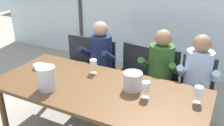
{
  "coord_description": "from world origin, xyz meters",
  "views": [
    {
      "loc": [
        1.2,
        -2.01,
        2.03
      ],
      "look_at": [
        0.0,
        0.35,
        0.87
      ],
      "focal_mm": 39.62,
      "sensor_mm": 36.0,
      "label": 1
    }
  ],
  "objects_px": {
    "dining_table": "(97,92)",
    "chair_near_window_right": "(195,86)",
    "chair_right_of_center": "(161,77)",
    "person_olive_shirt": "(159,70)",
    "chair_left_of_center": "(100,66)",
    "person_pale_blue_shirt": "(197,78)",
    "wine_glass_center_pour": "(198,92)",
    "tasting_bowl": "(39,66)",
    "chair_center": "(132,71)",
    "wine_glass_by_left_taster": "(146,87)",
    "ice_bucket_secondary": "(133,81)",
    "ice_bucket_primary": "(46,78)",
    "person_navy_polo": "(98,58)",
    "chair_near_curtain": "(78,60)",
    "wine_glass_near_bucket": "(93,64)"
  },
  "relations": [
    {
      "from": "dining_table",
      "to": "chair_near_window_right",
      "type": "relative_size",
      "value": 2.63
    },
    {
      "from": "chair_right_of_center",
      "to": "person_olive_shirt",
      "type": "xyz_separation_m",
      "value": [
        0.0,
        -0.16,
        0.17
      ]
    },
    {
      "from": "chair_left_of_center",
      "to": "chair_near_window_right",
      "type": "bearing_deg",
      "value": -5.69
    },
    {
      "from": "person_pale_blue_shirt",
      "to": "wine_glass_center_pour",
      "type": "distance_m",
      "value": 0.63
    },
    {
      "from": "dining_table",
      "to": "tasting_bowl",
      "type": "distance_m",
      "value": 0.91
    },
    {
      "from": "chair_center",
      "to": "wine_glass_by_left_taster",
      "type": "bearing_deg",
      "value": -52.56
    },
    {
      "from": "chair_left_of_center",
      "to": "ice_bucket_secondary",
      "type": "height_order",
      "value": "ice_bucket_secondary"
    },
    {
      "from": "dining_table",
      "to": "person_pale_blue_shirt",
      "type": "height_order",
      "value": "person_pale_blue_shirt"
    },
    {
      "from": "ice_bucket_primary",
      "to": "wine_glass_center_pour",
      "type": "height_order",
      "value": "ice_bucket_primary"
    },
    {
      "from": "chair_center",
      "to": "ice_bucket_primary",
      "type": "height_order",
      "value": "ice_bucket_primary"
    },
    {
      "from": "chair_near_window_right",
      "to": "wine_glass_center_pour",
      "type": "height_order",
      "value": "wine_glass_center_pour"
    },
    {
      "from": "person_navy_polo",
      "to": "person_olive_shirt",
      "type": "bearing_deg",
      "value": -0.69
    },
    {
      "from": "dining_table",
      "to": "ice_bucket_primary",
      "type": "distance_m",
      "value": 0.56
    },
    {
      "from": "chair_near_curtain",
      "to": "wine_glass_near_bucket",
      "type": "xyz_separation_m",
      "value": [
        0.68,
        -0.63,
        0.32
      ]
    },
    {
      "from": "chair_right_of_center",
      "to": "person_pale_blue_shirt",
      "type": "height_order",
      "value": "person_pale_blue_shirt"
    },
    {
      "from": "chair_near_curtain",
      "to": "wine_glass_by_left_taster",
      "type": "relative_size",
      "value": 5.08
    },
    {
      "from": "wine_glass_center_pour",
      "to": "chair_right_of_center",
      "type": "bearing_deg",
      "value": 126.32
    },
    {
      "from": "ice_bucket_secondary",
      "to": "tasting_bowl",
      "type": "height_order",
      "value": "ice_bucket_secondary"
    },
    {
      "from": "person_navy_polo",
      "to": "wine_glass_near_bucket",
      "type": "bearing_deg",
      "value": -66.56
    },
    {
      "from": "ice_bucket_primary",
      "to": "tasting_bowl",
      "type": "bearing_deg",
      "value": 140.39
    },
    {
      "from": "chair_center",
      "to": "person_pale_blue_shirt",
      "type": "xyz_separation_m",
      "value": [
        0.9,
        -0.16,
        0.17
      ]
    },
    {
      "from": "person_navy_polo",
      "to": "chair_center",
      "type": "bearing_deg",
      "value": 18.94
    },
    {
      "from": "chair_center",
      "to": "chair_near_window_right",
      "type": "relative_size",
      "value": 1.0
    },
    {
      "from": "chair_center",
      "to": "person_navy_polo",
      "type": "relative_size",
      "value": 0.73
    },
    {
      "from": "chair_left_of_center",
      "to": "wine_glass_center_pour",
      "type": "bearing_deg",
      "value": -31.67
    },
    {
      "from": "chair_left_of_center",
      "to": "tasting_bowl",
      "type": "bearing_deg",
      "value": -123.07
    },
    {
      "from": "ice_bucket_secondary",
      "to": "dining_table",
      "type": "bearing_deg",
      "value": -159.32
    },
    {
      "from": "wine_glass_by_left_taster",
      "to": "wine_glass_center_pour",
      "type": "xyz_separation_m",
      "value": [
        0.48,
        0.14,
        0.0
      ]
    },
    {
      "from": "wine_glass_near_bucket",
      "to": "wine_glass_center_pour",
      "type": "height_order",
      "value": "same"
    },
    {
      "from": "dining_table",
      "to": "chair_near_curtain",
      "type": "relative_size",
      "value": 2.63
    },
    {
      "from": "chair_near_curtain",
      "to": "dining_table",
      "type": "bearing_deg",
      "value": -48.06
    },
    {
      "from": "ice_bucket_secondary",
      "to": "wine_glass_near_bucket",
      "type": "height_order",
      "value": "ice_bucket_secondary"
    },
    {
      "from": "chair_center",
      "to": "wine_glass_near_bucket",
      "type": "height_order",
      "value": "wine_glass_near_bucket"
    },
    {
      "from": "chair_left_of_center",
      "to": "chair_near_window_right",
      "type": "relative_size",
      "value": 1.0
    },
    {
      "from": "tasting_bowl",
      "to": "ice_bucket_primary",
      "type": "bearing_deg",
      "value": -39.61
    },
    {
      "from": "chair_near_curtain",
      "to": "person_pale_blue_shirt",
      "type": "height_order",
      "value": "person_pale_blue_shirt"
    },
    {
      "from": "person_navy_polo",
      "to": "wine_glass_by_left_taster",
      "type": "distance_m",
      "value": 1.23
    },
    {
      "from": "dining_table",
      "to": "chair_near_curtain",
      "type": "bearing_deg",
      "value": 134.27
    },
    {
      "from": "tasting_bowl",
      "to": "wine_glass_near_bucket",
      "type": "distance_m",
      "value": 0.71
    },
    {
      "from": "dining_table",
      "to": "wine_glass_near_bucket",
      "type": "height_order",
      "value": "wine_glass_near_bucket"
    },
    {
      "from": "chair_near_curtain",
      "to": "person_olive_shirt",
      "type": "relative_size",
      "value": 0.73
    },
    {
      "from": "chair_center",
      "to": "wine_glass_near_bucket",
      "type": "distance_m",
      "value": 0.77
    },
    {
      "from": "chair_left_of_center",
      "to": "person_navy_polo",
      "type": "xyz_separation_m",
      "value": [
        0.05,
        -0.12,
        0.17
      ]
    },
    {
      "from": "person_pale_blue_shirt",
      "to": "ice_bucket_primary",
      "type": "bearing_deg",
      "value": -147.79
    },
    {
      "from": "chair_right_of_center",
      "to": "wine_glass_by_left_taster",
      "type": "height_order",
      "value": "wine_glass_by_left_taster"
    },
    {
      "from": "person_olive_shirt",
      "to": "ice_bucket_primary",
      "type": "height_order",
      "value": "person_olive_shirt"
    },
    {
      "from": "wine_glass_near_bucket",
      "to": "wine_glass_center_pour",
      "type": "xyz_separation_m",
      "value": [
        1.23,
        -0.11,
        0.0
      ]
    },
    {
      "from": "chair_center",
      "to": "ice_bucket_secondary",
      "type": "relative_size",
      "value": 4.32
    },
    {
      "from": "wine_glass_near_bucket",
      "to": "dining_table",
      "type": "bearing_deg",
      "value": -52.85
    },
    {
      "from": "chair_left_of_center",
      "to": "person_pale_blue_shirt",
      "type": "bearing_deg",
      "value": -10.73
    }
  ]
}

